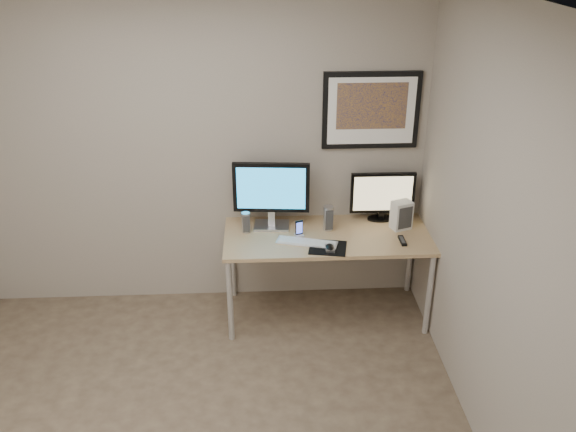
# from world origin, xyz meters

# --- Properties ---
(room) EXTENTS (3.60, 3.60, 3.60)m
(room) POSITION_xyz_m (0.00, 0.45, 1.64)
(room) COLOR white
(room) RESTS_ON ground
(desk) EXTENTS (1.60, 0.70, 0.73)m
(desk) POSITION_xyz_m (1.00, 1.35, 0.66)
(desk) COLOR #906A45
(desk) RESTS_ON floor
(framed_art) EXTENTS (0.75, 0.04, 0.60)m
(framed_art) POSITION_xyz_m (1.35, 1.68, 1.62)
(framed_art) COLOR black
(framed_art) RESTS_ON room
(monitor_large) EXTENTS (0.60, 0.21, 0.54)m
(monitor_large) POSITION_xyz_m (0.57, 1.51, 1.03)
(monitor_large) COLOR #B6B6BB
(monitor_large) RESTS_ON desk
(monitor_tv) EXTENTS (0.52, 0.12, 0.41)m
(monitor_tv) POSITION_xyz_m (1.47, 1.59, 0.95)
(monitor_tv) COLOR black
(monitor_tv) RESTS_ON desk
(speaker_left) EXTENTS (0.07, 0.07, 0.16)m
(speaker_left) POSITION_xyz_m (0.37, 1.43, 0.81)
(speaker_left) COLOR #B6B6BB
(speaker_left) RESTS_ON desk
(speaker_right) EXTENTS (0.09, 0.09, 0.20)m
(speaker_right) POSITION_xyz_m (1.01, 1.44, 0.83)
(speaker_right) COLOR #B6B6BB
(speaker_right) RESTS_ON desk
(phone_dock) EXTENTS (0.08, 0.08, 0.13)m
(phone_dock) POSITION_xyz_m (0.78, 1.34, 0.80)
(phone_dock) COLOR black
(phone_dock) RESTS_ON desk
(keyboard) EXTENTS (0.48, 0.24, 0.02)m
(keyboard) POSITION_xyz_m (0.83, 1.22, 0.74)
(keyboard) COLOR silver
(keyboard) RESTS_ON desk
(mousepad) EXTENTS (0.31, 0.29, 0.00)m
(mousepad) POSITION_xyz_m (0.98, 1.14, 0.73)
(mousepad) COLOR black
(mousepad) RESTS_ON desk
(mouse) EXTENTS (0.06, 0.11, 0.04)m
(mouse) POSITION_xyz_m (0.99, 1.10, 0.75)
(mouse) COLOR black
(mouse) RESTS_ON mousepad
(remote) EXTENTS (0.04, 0.15, 0.02)m
(remote) POSITION_xyz_m (1.56, 1.21, 0.74)
(remote) COLOR black
(remote) RESTS_ON desk
(fan_unit) EXTENTS (0.18, 0.15, 0.23)m
(fan_unit) POSITION_xyz_m (1.59, 1.43, 0.84)
(fan_unit) COLOR silver
(fan_unit) RESTS_ON desk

